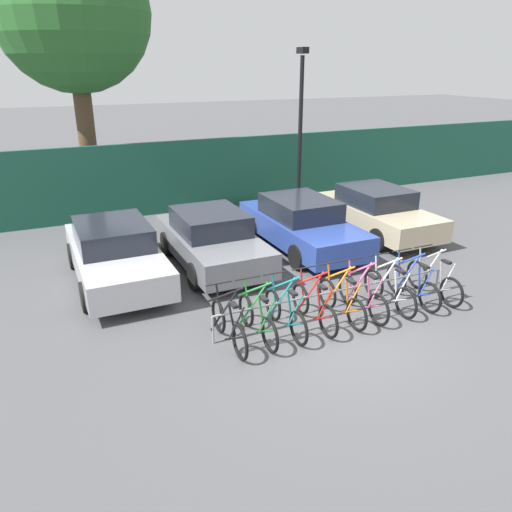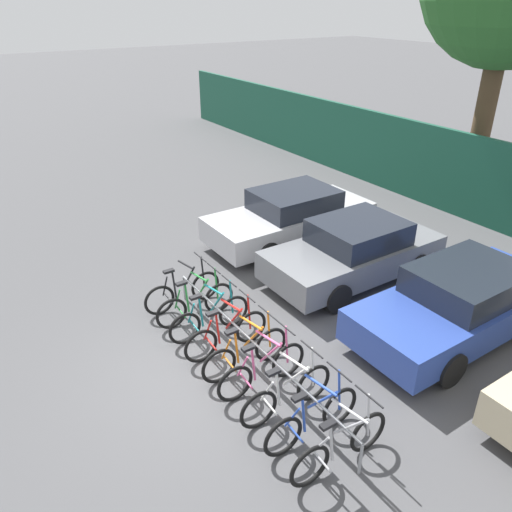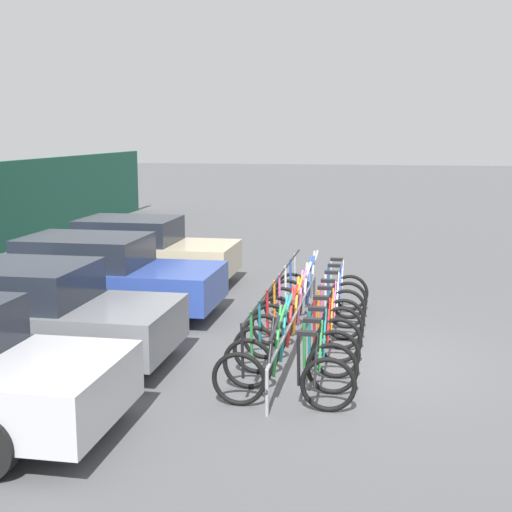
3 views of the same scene
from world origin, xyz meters
TOP-DOWN VIEW (x-y plane):
  - ground_plane at (0.00, 0.00)m, footprint 120.00×120.00m
  - hoarding_wall at (0.00, 9.50)m, footprint 36.00×0.16m
  - bike_rack at (0.42, 0.68)m, footprint 5.35×0.04m
  - bicycle_black at (-1.98, 0.53)m, footprint 0.68×1.71m
  - bicycle_green at (-1.41, 0.53)m, footprint 0.68×1.71m
  - bicycle_teal at (-0.83, 0.53)m, footprint 0.68×1.71m
  - bicycle_red at (-0.20, 0.53)m, footprint 0.68×1.71m
  - bicycle_orange at (0.44, 0.53)m, footprint 0.68×1.71m
  - bicycle_pink at (0.95, 0.53)m, footprint 0.68×1.71m
  - bicycle_white at (1.62, 0.53)m, footprint 0.68×1.71m
  - bicycle_blue at (2.24, 0.53)m, footprint 0.68×1.71m
  - bicycle_silver at (2.83, 0.53)m, footprint 0.68×1.71m
  - car_silver at (-3.31, 4.32)m, footprint 1.91×4.45m
  - car_grey at (-0.93, 4.31)m, footprint 1.91×4.16m
  - car_blue at (1.75, 4.50)m, footprint 1.91×4.52m
  - car_beige at (4.40, 4.66)m, footprint 1.91×4.29m
  - lamp_post at (3.89, 8.50)m, footprint 0.24×0.44m
  - tree_behind_hoarding at (-2.87, 11.30)m, footprint 4.91×4.91m

SIDE VIEW (x-z plane):
  - ground_plane at x=0.00m, z-range 0.00..0.00m
  - bicycle_black at x=-1.98m, z-range -0.15..0.90m
  - bicycle_green at x=-1.41m, z-range -0.15..0.90m
  - bicycle_teal at x=-0.83m, z-range -0.15..0.90m
  - bicycle_red at x=-0.20m, z-range -0.15..0.90m
  - bicycle_orange at x=0.44m, z-range -0.15..0.90m
  - bicycle_pink at x=0.95m, z-range -0.15..0.90m
  - bicycle_white at x=1.62m, z-range -0.15..0.90m
  - bicycle_blue at x=2.24m, z-range -0.15..0.90m
  - bicycle_silver at x=2.83m, z-range -0.15..0.90m
  - bike_rack at x=0.42m, z-range 0.22..0.79m
  - car_grey at x=-0.93m, z-range -0.01..1.39m
  - car_beige at x=4.40m, z-range -0.01..1.39m
  - car_silver at x=-3.31m, z-range -0.01..1.39m
  - car_blue at x=1.75m, z-range -0.01..1.39m
  - hoarding_wall at x=0.00m, z-range 0.00..2.41m
  - lamp_post at x=3.89m, z-range 0.35..5.66m
  - tree_behind_hoarding at x=-2.87m, z-range 1.87..10.64m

